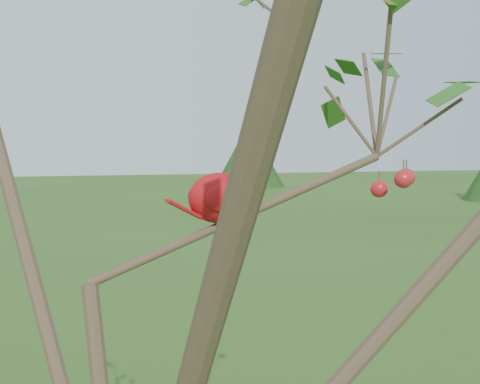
{
  "coord_description": "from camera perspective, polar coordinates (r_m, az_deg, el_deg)",
  "views": [
    {
      "loc": [
        -0.08,
        -1.11,
        2.23
      ],
      "look_at": [
        0.26,
        0.09,
        2.13
      ],
      "focal_mm": 45.0,
      "sensor_mm": 36.0,
      "label": 1
    }
  ],
  "objects": [
    {
      "name": "cardinal",
      "position": [
        1.23,
        -1.74,
        -0.29
      ],
      "size": [
        0.21,
        0.13,
        0.15
      ],
      "rotation": [
        0.0,
        0.0,
        0.24
      ],
      "color": "#B50F11",
      "rests_on": "ground"
    },
    {
      "name": "crabapple_tree",
      "position": [
        1.1,
        -10.15,
        -1.03
      ],
      "size": [
        2.35,
        2.05,
        2.95
      ],
      "color": "#3F2C21",
      "rests_on": "ground"
    },
    {
      "name": "distant_trees",
      "position": [
        24.43,
        -21.84,
        2.71
      ],
      "size": [
        36.43,
        12.5,
        3.26
      ],
      "color": "#3F2C21",
      "rests_on": "ground"
    }
  ]
}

